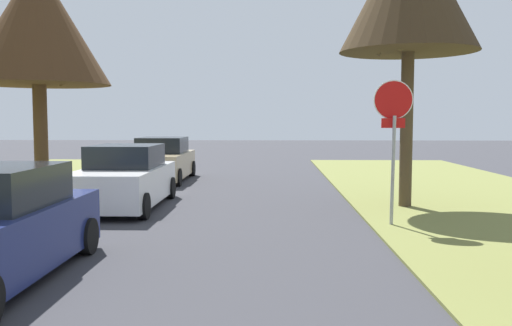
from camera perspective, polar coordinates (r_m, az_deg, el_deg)
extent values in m
cylinder|color=#9EA0A5|center=(11.61, 13.97, -0.78)|extent=(0.07, 0.21, 2.25)
cylinder|color=white|center=(11.66, 14.01, 6.35)|extent=(0.81, 0.07, 0.81)
cylinder|color=red|center=(11.66, 14.01, 6.35)|extent=(0.76, 0.08, 0.76)
cube|color=red|center=(11.62, 14.00, 4.03)|extent=(0.48, 0.05, 0.20)
cylinder|color=#4C3D28|center=(14.25, 15.29, 3.32)|extent=(0.31, 0.31, 3.82)
cylinder|color=#4C3D28|center=(14.82, 14.17, 12.84)|extent=(1.09, 0.62, 1.15)
cylinder|color=#4C3D28|center=(14.17, 13.74, 13.29)|extent=(0.46, 1.08, 1.17)
cylinder|color=brown|center=(17.76, -21.35, 2.37)|extent=(0.41, 0.41, 3.21)
cone|color=#462E1A|center=(17.99, -21.67, 13.32)|extent=(4.19, 4.19, 3.63)
cylinder|color=brown|center=(18.22, -20.79, 9.68)|extent=(1.06, 0.36, 1.50)
cylinder|color=brown|center=(17.45, -20.76, 10.29)|extent=(0.80, 1.01, 1.71)
cylinder|color=black|center=(9.56, -17.03, -7.25)|extent=(0.20, 0.60, 0.60)
cube|color=white|center=(14.27, -13.47, -2.16)|extent=(1.84, 4.41, 0.85)
cube|color=black|center=(14.42, -13.29, 0.72)|extent=(1.61, 2.03, 0.56)
cylinder|color=black|center=(12.52, -11.54, -4.39)|extent=(0.20, 0.60, 0.60)
cylinder|color=black|center=(13.02, -19.04, -4.20)|extent=(0.20, 0.60, 0.60)
cylinder|color=black|center=(15.72, -8.82, -2.55)|extent=(0.20, 0.60, 0.60)
cylinder|color=black|center=(16.12, -14.92, -2.48)|extent=(0.20, 0.60, 0.60)
cube|color=tan|center=(20.30, -9.73, -0.16)|extent=(1.84, 4.41, 0.85)
cube|color=black|center=(20.47, -9.63, 1.85)|extent=(1.61, 2.03, 0.56)
cylinder|color=black|center=(18.55, -8.07, -1.47)|extent=(0.20, 0.60, 0.60)
cylinder|color=black|center=(18.92, -13.28, -1.43)|extent=(0.20, 0.60, 0.60)
cylinder|color=black|center=(21.80, -6.62, -0.58)|extent=(0.20, 0.60, 0.60)
cylinder|color=black|center=(22.11, -11.09, -0.56)|extent=(0.20, 0.60, 0.60)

